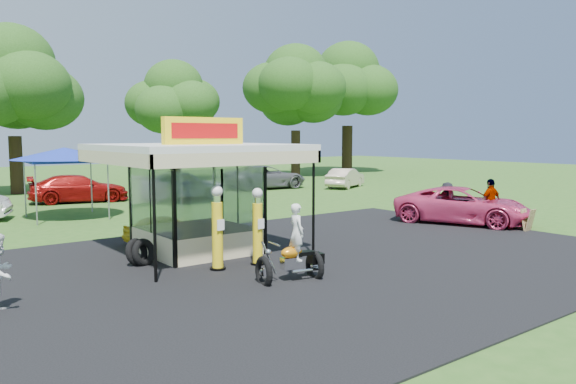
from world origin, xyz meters
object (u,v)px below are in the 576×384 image
a_frame_sign (528,220)px  spectator_east_a (447,201)px  gas_pump_left (217,230)px  kiosk_car (166,229)px  bg_car_b (79,188)px  gas_pump_right (258,229)px  bg_car_d (265,177)px  bg_car_e (345,178)px  gas_station_kiosk (197,196)px  pink_sedan (463,205)px  tent_west (65,154)px  tent_east (180,158)px  motorcycle (294,250)px  spectator_east_b (491,202)px  bg_car_c (183,184)px

a_frame_sign → spectator_east_a: bearing=82.9°
gas_pump_left → spectator_east_a: gas_pump_left is taller
kiosk_car → bg_car_b: bearing=-5.6°
bg_car_b → gas_pump_right: bearing=-170.0°
bg_car_b → bg_car_d: (12.47, 0.04, 0.05)m
bg_car_b → bg_car_e: 17.53m
gas_station_kiosk → pink_sedan: 11.65m
a_frame_sign → spectator_east_a: size_ratio=0.53×
gas_pump_right → spectator_east_a: (11.35, 2.06, -0.24)m
pink_sedan → bg_car_b: 20.04m
bg_car_e → pink_sedan: bearing=127.6°
gas_station_kiosk → pink_sedan: gas_station_kiosk is taller
bg_car_b → bg_car_d: size_ratio=0.90×
spectator_east_a → pink_sedan: bearing=43.9°
tent_west → spectator_east_a: bearing=-39.3°
bg_car_d → tent_east: tent_east is taller
motorcycle → spectator_east_b: 12.03m
kiosk_car → motorcycle: bearing=-177.5°
gas_pump_right → a_frame_sign: (11.27, -1.69, -0.62)m
gas_pump_right → a_frame_sign: size_ratio=2.55×
a_frame_sign → bg_car_c: bearing=100.3°
gas_station_kiosk → kiosk_car: size_ratio=1.92×
pink_sedan → tent_east: (-6.02, 13.41, 1.70)m
gas_station_kiosk → motorcycle: 4.59m
a_frame_sign → kiosk_car: 13.43m
bg_car_d → tent_east: size_ratio=1.47×
gas_pump_left → motorcycle: 2.34m
gas_station_kiosk → motorcycle: size_ratio=2.64×
spectator_east_a → gas_pump_right: bearing=-16.4°
spectator_east_a → motorcycle: bearing=-7.6°
pink_sedan → tent_west: 17.18m
tent_west → tent_east: 6.72m
tent_west → tent_east: size_ratio=1.15×
spectator_east_a → bg_car_e: bearing=-143.3°
pink_sedan → tent_west: (-12.49, 11.62, 2.06)m
bg_car_e → gas_station_kiosk: bearing=98.6°
bg_car_b → tent_west: size_ratio=1.16×
kiosk_car → spectator_east_a: 12.18m
motorcycle → bg_car_e: (18.34, 17.45, -0.12)m
gas_station_kiosk → spectator_east_a: size_ratio=3.32×
spectator_east_b → bg_car_d: size_ratio=0.33×
gas_pump_right → kiosk_car: (-0.52, 4.73, -0.57)m
spectator_east_b → bg_car_b: bearing=-52.9°
bg_car_c → motorcycle: bearing=178.7°
a_frame_sign → kiosk_car: (-11.79, 6.42, 0.04)m
bg_car_d → bg_car_e: bearing=-115.3°
a_frame_sign → motorcycle: bearing=175.5°
gas_pump_left → bg_car_b: bearing=83.7°
bg_car_d → bg_car_e: bg_car_d is taller
gas_pump_left → kiosk_car: size_ratio=0.82×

